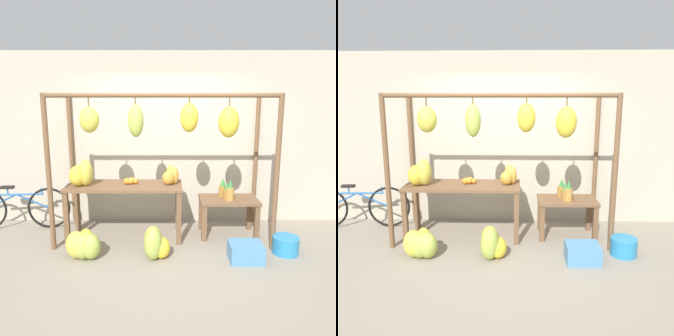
{
  "view_description": "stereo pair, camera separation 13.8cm",
  "coord_description": "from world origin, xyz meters",
  "views": [
    {
      "loc": [
        0.07,
        -3.93,
        2.03
      ],
      "look_at": [
        0.07,
        0.75,
        1.06
      ],
      "focal_mm": 35.0,
      "sensor_mm": 36.0,
      "label": 1
    },
    {
      "loc": [
        0.21,
        -3.93,
        2.03
      ],
      "look_at": [
        0.07,
        0.75,
        1.06
      ],
      "focal_mm": 35.0,
      "sensor_mm": 36.0,
      "label": 2
    }
  ],
  "objects": [
    {
      "name": "orange_pile",
      "position": [
        -0.48,
        0.79,
        0.86
      ],
      "size": [
        0.21,
        0.17,
        0.09
      ],
      "color": "orange",
      "rests_on": "display_table_main"
    },
    {
      "name": "display_table_side",
      "position": [
        0.99,
        0.81,
        0.46
      ],
      "size": [
        0.87,
        0.55,
        0.58
      ],
      "color": "brown",
      "rests_on": "ground_plane"
    },
    {
      "name": "blue_bucket",
      "position": [
        1.66,
        0.18,
        0.12
      ],
      "size": [
        0.35,
        0.35,
        0.23
      ],
      "color": "teal",
      "rests_on": "ground_plane"
    },
    {
      "name": "parked_bicycle",
      "position": [
        -2.34,
        1.05,
        0.35
      ],
      "size": [
        1.66,
        0.18,
        0.71
      ],
      "color": "black",
      "rests_on": "ground_plane"
    },
    {
      "name": "fruit_crate_white",
      "position": [
        1.07,
        -0.03,
        0.12
      ],
      "size": [
        0.42,
        0.35,
        0.23
      ],
      "color": "#4C84B2",
      "rests_on": "ground_plane"
    },
    {
      "name": "display_table_main",
      "position": [
        -0.57,
        0.75,
        0.69
      ],
      "size": [
        1.7,
        0.67,
        0.81
      ],
      "color": "brown",
      "rests_on": "ground_plane"
    },
    {
      "name": "shop_wall_back",
      "position": [
        0.0,
        1.48,
        1.4
      ],
      "size": [
        8.0,
        0.08,
        2.8
      ],
      "color": "#B2A893",
      "rests_on": "ground_plane"
    },
    {
      "name": "stall_awning",
      "position": [
        0.04,
        0.48,
        1.58
      ],
      "size": [
        3.11,
        1.22,
        2.13
      ],
      "color": "brown",
      "rests_on": "ground_plane"
    },
    {
      "name": "pineapple_cluster",
      "position": [
        0.95,
        0.8,
        0.7
      ],
      "size": [
        0.2,
        0.32,
        0.33
      ],
      "color": "olive",
      "rests_on": "display_table_side"
    },
    {
      "name": "banana_pile_ground_right",
      "position": [
        -0.1,
        0.08,
        0.19
      ],
      "size": [
        0.4,
        0.51,
        0.42
      ],
      "color": "yellow",
      "rests_on": "ground_plane"
    },
    {
      "name": "banana_pile_ground_left",
      "position": [
        -1.03,
        0.05,
        0.18
      ],
      "size": [
        0.57,
        0.42,
        0.37
      ],
      "color": "#9EB247",
      "rests_on": "ground_plane"
    },
    {
      "name": "papaya_pile",
      "position": [
        0.11,
        0.8,
        0.94
      ],
      "size": [
        0.27,
        0.32,
        0.29
      ],
      "color": "gold",
      "rests_on": "display_table_main"
    },
    {
      "name": "ground_plane",
      "position": [
        0.0,
        0.0,
        0.0
      ],
      "size": [
        20.0,
        20.0,
        0.0
      ],
      "primitive_type": "plane",
      "color": "gray"
    },
    {
      "name": "banana_pile_on_table",
      "position": [
        -1.18,
        0.68,
        0.99
      ],
      "size": [
        0.39,
        0.35,
        0.39
      ],
      "color": "gold",
      "rests_on": "display_table_main"
    }
  ]
}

